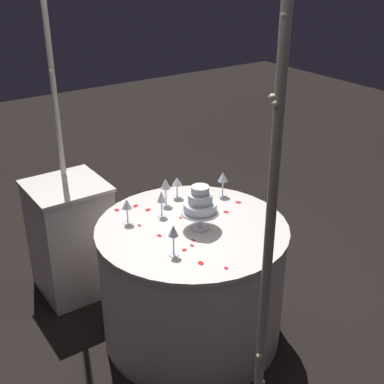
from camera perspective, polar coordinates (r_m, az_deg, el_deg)
ground_plane at (r=3.42m, az=-0.00°, el=-15.01°), size 12.00×12.00×0.00m
decorative_arch at (r=2.52m, az=-6.88°, el=8.13°), size 2.04×0.06×2.27m
main_table at (r=3.18m, az=-0.00°, el=-9.80°), size 1.11×1.11×0.76m
side_table at (r=3.65m, az=-13.10°, el=-4.96°), size 0.49×0.49×0.81m
tiered_cake at (r=2.89m, az=0.90°, el=-1.32°), size 0.22×0.22×0.26m
wine_glass_0 at (r=2.98m, az=-7.16°, el=-1.49°), size 0.06×0.06×0.15m
wine_glass_1 at (r=3.27m, az=-1.66°, el=1.07°), size 0.06×0.06×0.14m
wine_glass_2 at (r=2.66m, az=-2.06°, el=-4.49°), size 0.06×0.06×0.17m
wine_glass_3 at (r=3.29m, az=3.42°, el=1.55°), size 0.06×0.06×0.16m
wine_glass_4 at (r=3.17m, az=-2.92°, el=0.77°), size 0.06×0.06×0.18m
wine_glass_5 at (r=3.04m, az=-3.38°, el=-0.69°), size 0.06×0.06×0.16m
rose_petal_0 at (r=3.07m, az=-1.24°, el=-2.82°), size 0.03×0.02×0.00m
rose_petal_1 at (r=3.09m, az=1.23°, el=-2.57°), size 0.03×0.03×0.00m
rose_petal_2 at (r=3.14m, az=3.77°, el=-2.20°), size 0.04×0.04×0.00m
rose_petal_3 at (r=3.00m, az=-5.79°, el=-3.66°), size 0.03×0.02×0.00m
rose_petal_4 at (r=3.17m, az=-4.86°, el=-1.95°), size 0.04×0.05×0.00m
rose_petal_5 at (r=2.62m, az=3.78°, el=-8.33°), size 0.03×0.02×0.00m
rose_petal_6 at (r=3.22m, az=-6.22°, el=-1.51°), size 0.05×0.05×0.00m
rose_petal_7 at (r=2.65m, az=0.98°, el=-7.80°), size 0.04×0.03×0.00m
rose_petal_8 at (r=3.18m, az=-8.25°, el=-1.96°), size 0.04×0.03×0.00m
rose_petal_9 at (r=2.84m, az=0.15°, el=-5.31°), size 0.03×0.02×0.00m
rose_petal_10 at (r=3.26m, az=5.11°, el=-1.13°), size 0.05×0.05×0.00m
rose_petal_11 at (r=2.80m, az=-0.01°, el=-5.88°), size 0.03×0.02×0.00m
rose_petal_12 at (r=2.76m, az=-0.84°, el=-6.37°), size 0.03×0.04×0.00m
rose_petal_13 at (r=2.89m, az=-3.61°, el=-4.78°), size 0.04×0.03×0.00m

